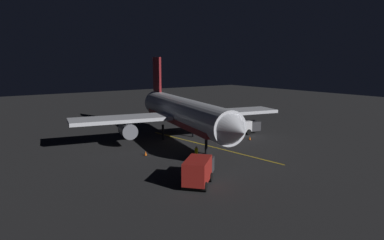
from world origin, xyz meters
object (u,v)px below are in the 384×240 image
traffic_cone_near_right (243,137)px  traffic_cone_under_wing (146,154)px  airliner (182,113)px  traffic_cone_near_left (250,138)px  catering_truck (241,127)px  ground_crew_worker (196,153)px  baggage_truck (199,171)px

traffic_cone_near_right → traffic_cone_under_wing: (16.66, 0.02, 0.00)m
airliner → traffic_cone_near_left: 10.84m
traffic_cone_under_wing → airliner: bearing=-153.9°
traffic_cone_near_left → traffic_cone_under_wing: bearing=-4.2°
catering_truck → traffic_cone_near_right: catering_truck is taller
airliner → ground_crew_worker: size_ratio=19.76×
traffic_cone_near_right → traffic_cone_under_wing: bearing=0.1°
traffic_cone_near_left → traffic_cone_near_right: 1.29m
traffic_cone_near_left → catering_truck: bearing=-115.2°
traffic_cone_under_wing → baggage_truck: bearing=87.2°
airliner → traffic_cone_near_right: airliner is taller
traffic_cone_near_left → traffic_cone_near_right: bearing=-78.4°
baggage_truck → traffic_cone_near_right: baggage_truck is taller
traffic_cone_under_wing → traffic_cone_near_left: bearing=175.8°
catering_truck → traffic_cone_under_wing: catering_truck is taller
airliner → traffic_cone_near_left: airliner is taller
baggage_truck → ground_crew_worker: (-4.42, -6.42, -0.41)m
catering_truck → traffic_cone_near_right: (2.07, 2.57, -0.91)m
ground_crew_worker → traffic_cone_near_right: bearing=-156.7°
catering_truck → ground_crew_worker: catering_truck is taller
ground_crew_worker → traffic_cone_near_left: (-13.08, -4.25, -0.64)m
catering_truck → traffic_cone_under_wing: 18.92m
baggage_truck → traffic_cone_near_right: size_ratio=10.23×
traffic_cone_near_right → traffic_cone_under_wing: size_ratio=1.00×
catering_truck → traffic_cone_under_wing: bearing=7.9°
baggage_truck → traffic_cone_near_left: (-17.49, -10.68, -1.05)m
traffic_cone_near_left → ground_crew_worker: bearing=18.0°
baggage_truck → traffic_cone_near_left: 20.52m
ground_crew_worker → traffic_cone_near_left: bearing=-162.0°
catering_truck → ground_crew_worker: size_ratio=3.58×
airliner → traffic_cone_under_wing: bearing=26.1°
catering_truck → ground_crew_worker: 16.94m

